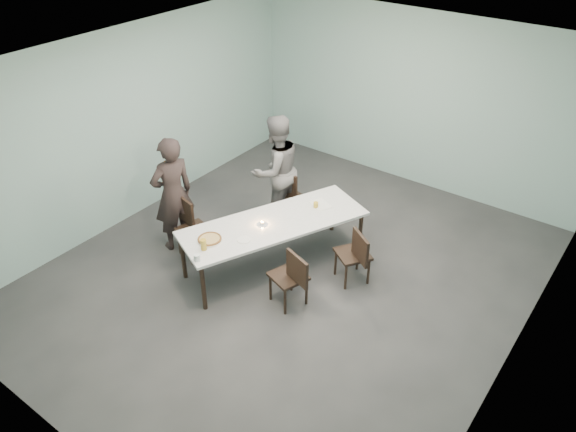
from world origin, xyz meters
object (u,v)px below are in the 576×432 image
Objects in this scene: tealight at (262,223)px; amber_tumbler at (316,205)px; chair_far_right at (356,253)px; chair_near_right at (292,275)px; pizza at (210,239)px; chair_far_left at (292,195)px; diner_near at (173,194)px; diner_far at (276,170)px; water_tumbler at (197,258)px; table at (274,225)px; chair_near_left at (190,224)px; side_plate at (244,240)px; beer_glass at (204,245)px.

amber_tumbler is (0.34, 0.81, 0.02)m from tealight.
chair_far_right is at bearing -19.73° from amber_tumbler.
chair_near_right is 1.19m from pizza.
tealight is (0.37, -1.21, 0.27)m from chair_far_left.
diner_near reaches higher than pizza.
diner_far reaches higher than chair_far_left.
table is at bearing 79.36° from water_tumbler.
chair_near_left is 4.83× the size of side_plate.
diner_far is 11.88× the size of beer_glass.
water_tumbler is (0.09, -0.22, -0.03)m from beer_glass.
water_tumbler is at bearing -97.56° from tealight.
amber_tumbler is (0.98, -0.34, -0.10)m from diner_far.
chair_far_left and chair_near_right have the same top height.
diner_near reaches higher than chair_far_right.
chair_far_left reaches higher than amber_tumbler.
diner_far is at bearing 102.36° from water_tumbler.
pizza is at bearing -12.57° from chair_near_left.
beer_glass is 0.24m from water_tumbler.
chair_near_left reaches higher than water_tumbler.
chair_far_right is 5.80× the size of beer_glass.
side_plate is at bearing 39.95° from diner_far.
diner_far is at bearing 126.06° from table.
chair_near_left is at bearing 139.80° from water_tumbler.
diner_near is at bearing 50.85° from chair_far_right.
tealight reaches higher than side_plate.
water_tumbler is (0.23, -2.32, 0.29)m from chair_far_left.
chair_far_left is (0.71, 1.52, 0.00)m from chair_near_left.
diner_far is at bearing -28.40° from chair_near_right.
water_tumbler reaches higher than tealight.
pizza is (-0.41, -0.84, 0.08)m from table.
diner_near is (-0.31, 0.01, 0.38)m from chair_near_left.
table is 1.26m from diner_far.
chair_near_left reaches higher than table.
diner_near is at bearing -163.02° from table.
tealight is (0.64, -1.15, -0.12)m from diner_far.
table is at bearing 52.69° from diner_far.
diner_far is at bearing 101.15° from beer_glass.
beer_glass reaches higher than amber_tumbler.
amber_tumbler is at bearing 138.82° from diner_near.
table is 0.94m from pizza.
water_tumbler is 1.12m from tealight.
beer_glass reaches higher than tealight.
tealight is (-0.09, -0.14, 0.08)m from table.
tealight is at bearing -121.63° from table.
tealight is (0.15, 1.11, -0.02)m from water_tumbler.
diner_far is (-0.27, -0.06, 0.39)m from chair_far_left.
water_tumbler is (-0.24, -1.25, 0.10)m from table.
diner_far is at bearing 160.81° from amber_tumbler.
pizza is at bearing 71.72° from chair_far_right.
side_plate is (0.36, 0.27, -0.01)m from pizza.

